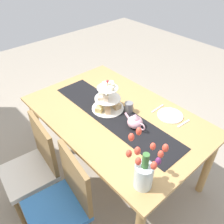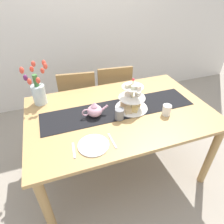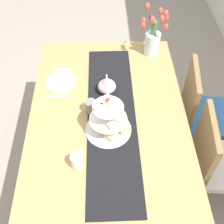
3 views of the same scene
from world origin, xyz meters
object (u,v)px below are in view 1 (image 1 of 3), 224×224
teapot (135,122)px  tulip_vase (144,171)px  tiered_cake_stand (107,101)px  mug_white_text (106,87)px  dining_table (116,122)px  mug_grey (129,107)px  chair_left (64,201)px  knife_left (158,108)px  dinner_plate_left (170,115)px  chair_right (35,164)px  fork_left (184,123)px

teapot → tulip_vase: (-0.44, 0.38, 0.09)m
teapot → tiered_cake_stand: bearing=0.7°
tulip_vase → mug_white_text: size_ratio=4.30×
dining_table → mug_grey: size_ratio=17.53×
chair_left → mug_white_text: (0.63, -0.95, 0.32)m
knife_left → mug_white_text: 0.59m
mug_white_text → dinner_plate_left: bearing=-167.3°
dining_table → tulip_vase: size_ratio=4.07×
dining_table → knife_left: knife_left is taller
tiered_cake_stand → teapot: size_ratio=1.28×
chair_right → fork_left: bearing=-121.9°
dinner_plate_left → knife_left: dinner_plate_left is taller
dining_table → mug_grey: 0.19m
chair_right → knife_left: chair_right is taller
mug_white_text → fork_left: bearing=-169.4°
chair_left → chair_right: same height
chair_left → tulip_vase: size_ratio=2.23×
chair_left → mug_grey: (0.21, -0.88, 0.33)m
chair_right → teapot: teapot is taller
chair_left → tiered_cake_stand: tiered_cake_stand is taller
dining_table → knife_left: 0.41m
tulip_vase → teapot: bearing=-40.9°
chair_left → teapot: size_ratio=3.82×
teapot → fork_left: teapot is taller
dinner_plate_left → teapot: bearing=73.1°
tiered_cake_stand → dining_table: bearing=-177.8°
tiered_cake_stand → fork_left: 0.70m
chair_right → tulip_vase: 1.05m
fork_left → dinner_plate_left: bearing=0.0°
tulip_vase → mug_white_text: 1.19m
mug_white_text → teapot: bearing=162.6°
mug_grey → mug_white_text: size_ratio=1.00×
chair_left → mug_grey: bearing=-76.5°
chair_left → tiered_cake_stand: (0.37, -0.76, 0.36)m
dinner_plate_left → mug_white_text: (0.71, 0.16, 0.04)m
dinner_plate_left → mug_white_text: bearing=12.7°
dinner_plate_left → mug_grey: (0.29, 0.24, 0.05)m
chair_right → dinner_plate_left: (-0.55, -1.11, 0.28)m
teapot → knife_left: bearing=-83.7°
chair_left → fork_left: (-0.23, -1.11, 0.28)m
tulip_vase → mug_grey: bearing=-38.3°
dining_table → chair_right: size_ratio=1.83×
knife_left → teapot: bearing=96.3°
chair_left → fork_left: chair_left is taller
chair_left → tiered_cake_stand: size_ratio=2.99×
dinner_plate_left → chair_right: bearing=63.8°
knife_left → tiered_cake_stand: bearing=48.7°
teapot → mug_grey: 0.22m
teapot → dinner_plate_left: 0.37m
chair_right → fork_left: (-0.69, -1.11, 0.28)m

